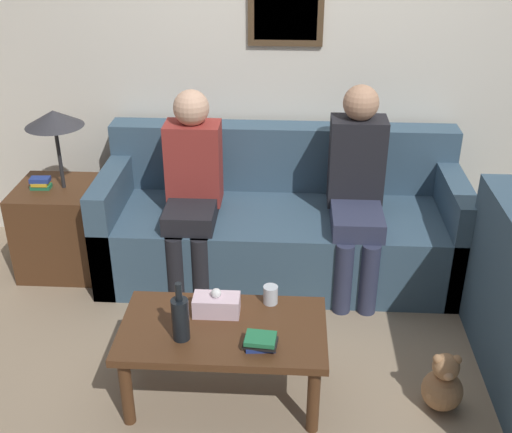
# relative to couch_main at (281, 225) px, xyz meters

# --- Properties ---
(ground_plane) EXTENTS (16.00, 16.00, 0.00)m
(ground_plane) POSITION_rel_couch_main_xyz_m (0.00, -0.53, -0.32)
(ground_plane) COLOR gray
(wall_back) EXTENTS (9.00, 0.08, 2.60)m
(wall_back) POSITION_rel_couch_main_xyz_m (0.00, 0.47, 0.98)
(wall_back) COLOR silver
(wall_back) RESTS_ON ground_plane
(couch_main) EXTENTS (2.31, 0.89, 0.91)m
(couch_main) POSITION_rel_couch_main_xyz_m (0.00, 0.00, 0.00)
(couch_main) COLOR #385166
(couch_main) RESTS_ON ground_plane
(coffee_table) EXTENTS (1.00, 0.56, 0.42)m
(coffee_table) POSITION_rel_couch_main_xyz_m (-0.25, -1.26, 0.04)
(coffee_table) COLOR #4C2D19
(coffee_table) RESTS_ON ground_plane
(side_table_with_lamp) EXTENTS (0.51, 0.51, 1.11)m
(side_table_with_lamp) POSITION_rel_couch_main_xyz_m (-1.45, -0.09, 0.04)
(side_table_with_lamp) COLOR #4C2D19
(side_table_with_lamp) RESTS_ON ground_plane
(wine_bottle) EXTENTS (0.08, 0.08, 0.31)m
(wine_bottle) POSITION_rel_couch_main_xyz_m (-0.44, -1.35, 0.22)
(wine_bottle) COLOR black
(wine_bottle) RESTS_ON coffee_table
(drinking_glass) EXTENTS (0.08, 0.08, 0.10)m
(drinking_glass) POSITION_rel_couch_main_xyz_m (-0.03, -1.04, 0.15)
(drinking_glass) COLOR silver
(drinking_glass) RESTS_ON coffee_table
(book_stack) EXTENTS (0.16, 0.12, 0.06)m
(book_stack) POSITION_rel_couch_main_xyz_m (-0.06, -1.40, 0.14)
(book_stack) COLOR navy
(book_stack) RESTS_ON coffee_table
(tissue_box) EXTENTS (0.23, 0.12, 0.15)m
(tissue_box) POSITION_rel_couch_main_xyz_m (-0.29, -1.15, 0.15)
(tissue_box) COLOR silver
(tissue_box) RESTS_ON coffee_table
(person_left) EXTENTS (0.34, 0.57, 1.25)m
(person_left) POSITION_rel_couch_main_xyz_m (-0.55, -0.17, 0.37)
(person_left) COLOR black
(person_left) RESTS_ON ground_plane
(person_right) EXTENTS (0.34, 0.63, 1.28)m
(person_right) POSITION_rel_couch_main_xyz_m (0.46, -0.15, 0.38)
(person_right) COLOR #2D334C
(person_right) RESTS_ON ground_plane
(teddy_bear) EXTENTS (0.20, 0.20, 0.32)m
(teddy_bear) POSITION_rel_couch_main_xyz_m (0.83, -1.29, -0.18)
(teddy_bear) COLOR #A87A51
(teddy_bear) RESTS_ON ground_plane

